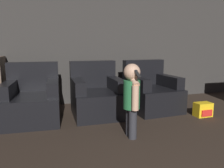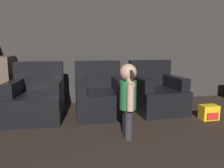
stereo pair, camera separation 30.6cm
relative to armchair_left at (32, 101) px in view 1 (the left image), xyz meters
name	(u,v)px [view 1 (the left image)]	position (x,y,z in m)	size (l,w,h in m)	color
wall_back	(107,37)	(1.44, 0.86, 1.00)	(8.40, 0.05, 2.60)	#33302D
armchair_left	(32,101)	(0.00, 0.00, 0.00)	(0.85, 0.93, 0.87)	black
armchair_middle	(97,96)	(1.00, 0.00, 0.00)	(0.81, 0.90, 0.87)	black
armchair_right	(151,93)	(2.00, 0.00, 0.00)	(0.83, 0.92, 0.87)	black
person_toddler	(132,95)	(1.19, -1.04, 0.24)	(0.20, 0.35, 0.92)	#28282D
toy_backpack	(203,110)	(2.61, -0.63, -0.19)	(0.27, 0.19, 0.23)	yellow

